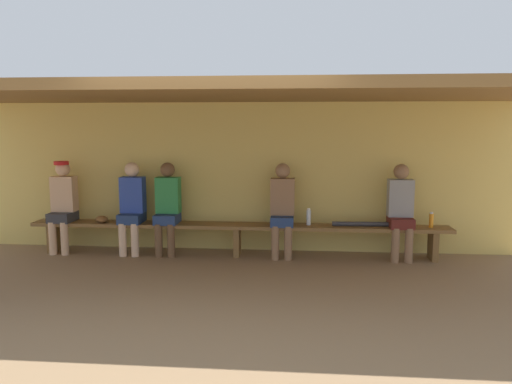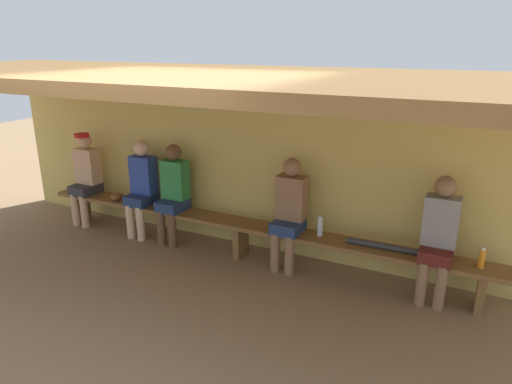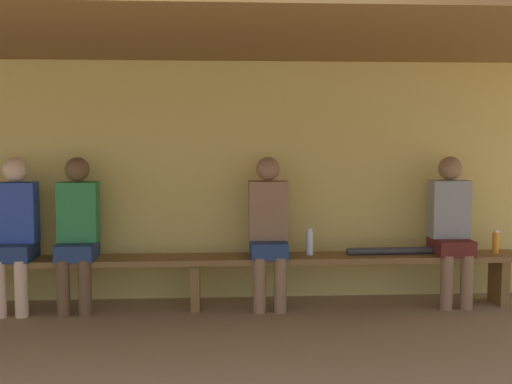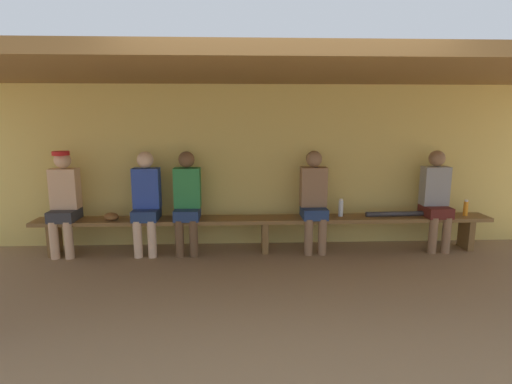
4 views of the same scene
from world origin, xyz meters
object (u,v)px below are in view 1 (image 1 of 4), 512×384
player_rightmost (132,204)px  water_bottle_blue (431,220)px  player_in_white (63,202)px  baseball_bat (361,224)px  player_near_post (167,205)px  baseball_glove_dark_brown (102,219)px  player_with_sunglasses (401,208)px  water_bottle_clear (309,217)px  player_shirtless_tan (282,206)px  bench (237,229)px

player_rightmost → water_bottle_blue: bearing=-0.1°
player_in_white → baseball_bat: player_in_white is taller
player_in_white → player_near_post: size_ratio=1.01×
player_near_post → water_bottle_blue: bearing=-0.1°
baseball_bat → baseball_glove_dark_brown: bearing=178.8°
player_with_sunglasses → water_bottle_blue: size_ratio=6.15×
player_in_white → water_bottle_clear: 3.61m
baseball_bat → player_shirtless_tan: bearing=178.3°
player_shirtless_tan → water_bottle_blue: 2.07m
player_in_white → player_rightmost: bearing=-0.0°
baseball_glove_dark_brown → player_in_white: bearing=47.5°
bench → player_near_post: 1.07m
player_rightmost → water_bottle_clear: (2.56, 0.03, -0.16)m
water_bottle_clear → baseball_glove_dark_brown: 3.01m
player_in_white → baseball_glove_dark_brown: (0.59, -0.03, -0.24)m
player_with_sunglasses → player_shirtless_tan: (-1.64, 0.00, 0.00)m
player_rightmost → water_bottle_blue: size_ratio=6.15×
player_near_post → player_rightmost: bearing=180.0°
water_bottle_blue → player_rightmost: bearing=179.9°
player_rightmost → baseball_glove_dark_brown: size_ratio=5.56×
baseball_glove_dark_brown → baseball_bat: size_ratio=0.30×
bench → water_bottle_clear: 1.04m
player_with_sunglasses → baseball_glove_dark_brown: size_ratio=5.56×
player_shirtless_tan → baseball_glove_dark_brown: bearing=-179.4°
player_shirtless_tan → baseball_bat: (1.10, -0.00, -0.24)m
baseball_glove_dark_brown → player_shirtless_tan: bearing=-129.2°
player_in_white → player_rightmost: (1.04, -0.00, -0.02)m
player_rightmost → baseball_bat: player_rightmost is taller
player_in_white → player_with_sunglasses: (4.87, -0.00, -0.02)m
water_bottle_blue → baseball_bat: 0.96m
bench → player_with_sunglasses: player_with_sunglasses is taller
bench → player_in_white: size_ratio=4.46×
bench → baseball_bat: baseball_bat is taller
player_shirtless_tan → water_bottle_blue: (2.06, -0.00, -0.17)m
bench → player_rightmost: size_ratio=4.49×
player_with_sunglasses → player_shirtless_tan: same height
water_bottle_clear → player_near_post: bearing=-179.1°
player_rightmost → player_with_sunglasses: (3.83, 0.00, 0.00)m
player_in_white → water_bottle_blue: bearing=-0.1°
bench → baseball_glove_dark_brown: (-1.99, -0.02, 0.12)m
player_in_white → baseball_glove_dark_brown: player_in_white is taller
player_with_sunglasses → baseball_bat: player_with_sunglasses is taller
player_near_post → player_shirtless_tan: size_ratio=1.00×
player_in_white → player_with_sunglasses: bearing=-0.0°
player_with_sunglasses → player_shirtless_tan: bearing=180.0°
bench → baseball_bat: bearing=-0.0°
player_rightmost → water_bottle_blue: (4.25, -0.00, -0.17)m
player_near_post → baseball_glove_dark_brown: size_ratio=5.56×
player_with_sunglasses → baseball_glove_dark_brown: bearing=-179.6°
player_rightmost → baseball_glove_dark_brown: 0.50m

